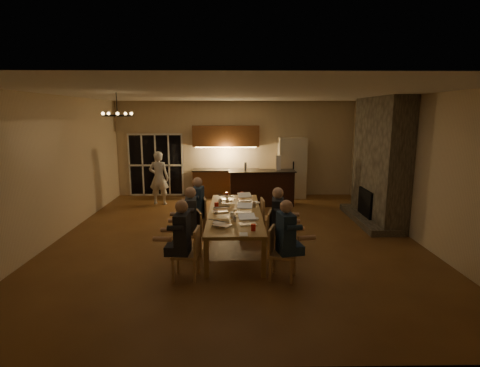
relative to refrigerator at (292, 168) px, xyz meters
name	(u,v)px	position (x,y,z in m)	size (l,w,h in m)	color
floor	(236,237)	(-1.90, -4.15, -1.00)	(9.00, 9.00, 0.00)	brown
back_wall	(235,149)	(-1.90, 0.37, 0.60)	(8.00, 0.04, 3.20)	beige
left_wall	(53,168)	(-5.92, -4.15, 0.60)	(0.04, 9.00, 3.20)	beige
right_wall	(415,168)	(2.12, -4.15, 0.60)	(0.04, 9.00, 3.20)	beige
ceiling	(235,93)	(-1.90, -4.15, 2.22)	(8.00, 9.00, 0.04)	white
french_doors	(156,165)	(-4.60, 0.32, 0.05)	(1.86, 0.08, 2.10)	black
fireplace	(380,161)	(1.80, -2.95, 0.60)	(0.58, 2.50, 3.20)	#665F50
kitchenette	(226,162)	(-2.20, 0.05, 0.20)	(2.24, 0.68, 2.40)	brown
refrigerator	(292,168)	(0.00, 0.00, 0.00)	(0.90, 0.68, 2.00)	beige
dining_table	(235,229)	(-1.92, -4.73, -0.62)	(1.10, 3.30, 0.75)	#A07140
bar_island	(262,188)	(-1.09, -1.13, -0.46)	(2.02, 0.68, 1.08)	black
chair_left_near	(186,254)	(-2.76, -6.32, -0.55)	(0.44, 0.44, 0.89)	tan
chair_left_mid	(189,234)	(-2.83, -5.25, -0.55)	(0.44, 0.44, 0.89)	tan
chair_left_far	(196,218)	(-2.80, -4.09, -0.55)	(0.44, 0.44, 0.89)	tan
chair_right_near	(283,253)	(-1.11, -6.35, -0.55)	(0.44, 0.44, 0.89)	tan
chair_right_mid	(279,234)	(-1.04, -5.29, -0.55)	(0.44, 0.44, 0.89)	tan
chair_right_far	(271,218)	(-1.09, -4.15, -0.55)	(0.44, 0.44, 0.89)	tan
person_left_near	(182,240)	(-2.81, -6.33, -0.31)	(0.60, 0.60, 1.38)	#22262C
person_right_near	(286,240)	(-1.06, -6.35, -0.31)	(0.60, 0.60, 1.38)	navy
person_left_mid	(191,221)	(-2.79, -5.21, -0.31)	(0.60, 0.60, 1.38)	#3D4248
person_right_mid	(277,222)	(-1.08, -5.27, -0.31)	(0.60, 0.60, 1.38)	#22262C
person_left_far	(198,207)	(-2.76, -4.08, -0.31)	(0.60, 0.60, 1.38)	navy
standing_person	(159,178)	(-4.26, -0.96, -0.17)	(0.61, 0.40, 1.66)	silver
chandelier	(117,116)	(-4.26, -4.77, 1.75)	(0.59, 0.59, 0.03)	black
laptop_a	(222,220)	(-2.15, -5.72, -0.14)	(0.32, 0.28, 0.23)	silver
laptop_b	(248,218)	(-1.68, -5.64, -0.14)	(0.32, 0.28, 0.23)	silver
laptop_c	(220,206)	(-2.22, -4.71, -0.14)	(0.32, 0.28, 0.23)	silver
laptop_d	(244,207)	(-1.72, -4.79, -0.14)	(0.32, 0.28, 0.23)	silver
laptop_e	(227,195)	(-2.11, -3.61, -0.14)	(0.32, 0.28, 0.23)	silver
laptop_f	(245,196)	(-1.66, -3.74, -0.14)	(0.32, 0.28, 0.23)	silver
mug_front	(232,214)	(-1.97, -5.13, -0.20)	(0.08, 0.08, 0.10)	white
mug_mid	(240,203)	(-1.81, -4.19, -0.20)	(0.09, 0.09, 0.10)	white
mug_back	(220,201)	(-2.26, -3.94, -0.20)	(0.07, 0.07, 0.10)	white
redcup_near	(253,227)	(-1.59, -6.02, -0.19)	(0.08, 0.08, 0.12)	#B5170C
redcup_mid	(216,205)	(-2.32, -4.38, -0.19)	(0.09, 0.09, 0.12)	#B5170C
redcup_far	(242,195)	(-1.74, -3.31, -0.19)	(0.09, 0.09, 0.12)	#B5170C
can_silver	(235,218)	(-1.93, -5.45, -0.19)	(0.06, 0.06, 0.12)	#B2B2B7
can_cola	(227,195)	(-2.11, -3.30, -0.19)	(0.07, 0.07, 0.12)	#3F0F0C
can_right	(254,205)	(-1.49, -4.38, -0.19)	(0.07, 0.07, 0.12)	#B2B2B7
plate_near	(253,219)	(-1.57, -5.29, -0.24)	(0.24, 0.24, 0.02)	white
plate_left	(219,223)	(-2.22, -5.58, -0.24)	(0.24, 0.24, 0.02)	white
plate_far	(255,203)	(-1.44, -3.95, -0.24)	(0.22, 0.22, 0.02)	white
notepad	(244,234)	(-1.77, -6.25, -0.24)	(0.14, 0.20, 0.01)	white
bar_bottle	(245,166)	(-1.58, -1.08, 0.20)	(0.08, 0.08, 0.24)	#99999E
bar_blender	(278,163)	(-0.57, -1.04, 0.31)	(0.14, 0.14, 0.45)	silver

